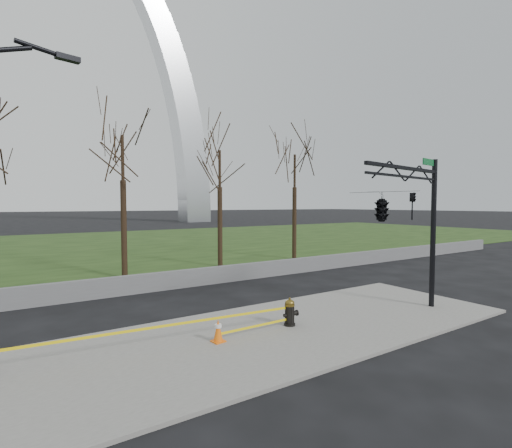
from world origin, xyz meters
TOP-DOWN VIEW (x-y plane):
  - ground at (0.00, 0.00)m, footprint 500.00×500.00m
  - sidewalk at (0.00, 0.00)m, footprint 18.00×6.00m
  - grass_strip at (0.00, 30.00)m, footprint 120.00×40.00m
  - guardrail at (0.00, 8.00)m, footprint 60.00×0.30m
  - gateway_arch at (0.00, 75.00)m, footprint 66.00×6.00m
  - tree_row at (-5.04, 12.00)m, footprint 35.93×4.00m
  - fire_hydrant at (0.80, 0.16)m, footprint 0.59×0.39m
  - traffic_cone at (-1.95, 0.13)m, footprint 0.40×0.40m
  - traffic_signal_mast at (3.89, -1.57)m, footprint 5.05×2.54m
  - caution_tape at (-2.73, 0.48)m, footprint 8.43×0.89m

SIDE VIEW (x-z plane):
  - ground at x=0.00m, z-range 0.00..0.00m
  - grass_strip at x=0.00m, z-range 0.00..0.06m
  - sidewalk at x=0.00m, z-range 0.00..0.10m
  - traffic_cone at x=-1.95m, z-range 0.10..0.79m
  - guardrail at x=0.00m, z-range 0.00..0.90m
  - fire_hydrant at x=0.80m, z-range 0.06..1.02m
  - caution_tape at x=-2.73m, z-range 0.39..0.87m
  - traffic_signal_mast at x=3.89m, z-range 1.15..7.15m
  - tree_row at x=-5.04m, z-range 0.00..9.51m
  - gateway_arch at x=0.00m, z-range 0.00..65.00m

